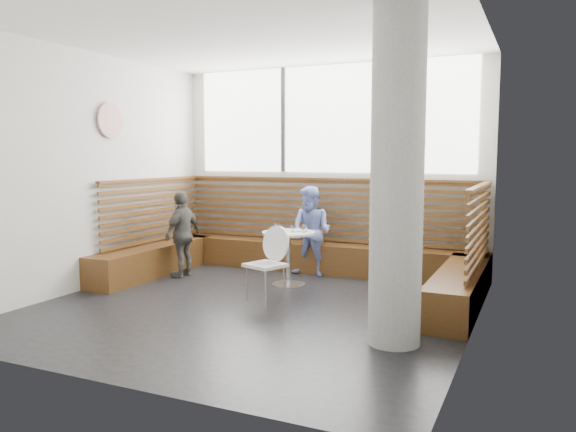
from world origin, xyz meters
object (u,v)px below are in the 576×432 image
at_px(concrete_column, 397,178).
at_px(child_back, 311,231).
at_px(cafe_chair, 268,257).
at_px(adult_man, 396,230).
at_px(cafe_table, 289,247).
at_px(child_left, 183,234).

distance_m(concrete_column, child_back, 3.28).
bearing_deg(cafe_chair, child_back, 112.03).
xyz_separation_m(cafe_chair, child_back, (-0.04, 1.55, 0.13)).
bearing_deg(child_back, concrete_column, -43.12).
bearing_deg(concrete_column, adult_man, 103.25).
bearing_deg(cafe_table, child_back, 86.13).
height_order(child_back, child_left, child_back).
bearing_deg(cafe_chair, concrete_column, -7.32).
bearing_deg(child_left, adult_man, 98.21).
xyz_separation_m(cafe_chair, child_left, (-1.79, 0.73, 0.09)).
bearing_deg(child_back, child_left, -144.60).
height_order(cafe_chair, adult_man, adult_man).
distance_m(cafe_chair, child_back, 1.56).
xyz_separation_m(cafe_chair, adult_man, (1.37, 1.04, 0.29)).
height_order(adult_man, child_left, adult_man).
height_order(cafe_table, adult_man, adult_man).
relative_size(adult_man, child_left, 1.31).
relative_size(concrete_column, cafe_table, 4.23).
bearing_deg(concrete_column, child_left, 154.90).
height_order(adult_man, child_back, adult_man).
height_order(cafe_table, cafe_chair, cafe_chair).
distance_m(cafe_table, cafe_chair, 0.84).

